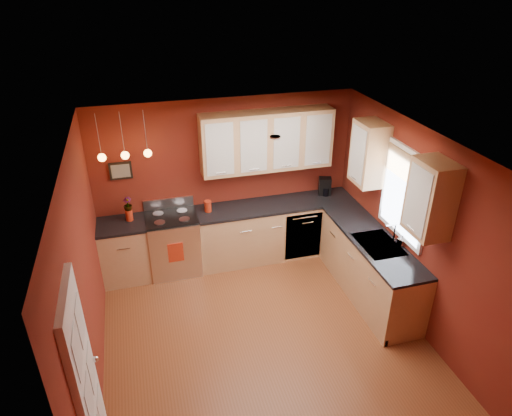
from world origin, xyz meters
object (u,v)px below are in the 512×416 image
object	(u,v)px
gas_range	(174,243)
soap_pump	(401,241)
red_canister	(208,206)
coffee_maker	(325,187)
sink	(379,245)

from	to	relation	value
gas_range	soap_pump	distance (m)	3.35
red_canister	soap_pump	bearing A→B (deg)	-35.87
coffee_maker	soap_pump	xyz separation A→B (m)	(0.35, -1.75, -0.04)
red_canister	soap_pump	xyz separation A→B (m)	(2.30, -1.67, -0.00)
sink	soap_pump	xyz separation A→B (m)	(0.25, -0.13, 0.11)
coffee_maker	gas_range	bearing A→B (deg)	-158.82
sink	soap_pump	distance (m)	0.30
gas_range	sink	size ratio (longest dim) A/B	1.59
gas_range	soap_pump	xyz separation A→B (m)	(2.87, -1.63, 0.55)
sink	red_canister	distance (m)	2.57
sink	gas_range	bearing A→B (deg)	150.22
sink	coffee_maker	bearing A→B (deg)	93.73
red_canister	soap_pump	size ratio (longest dim) A/B	0.99
sink	red_canister	world-z (taller)	sink
red_canister	coffee_maker	size ratio (longest dim) A/B	0.62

